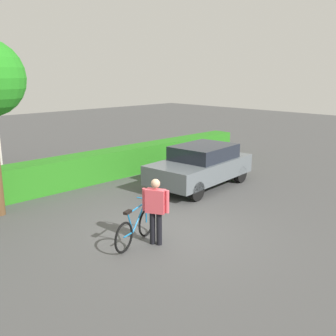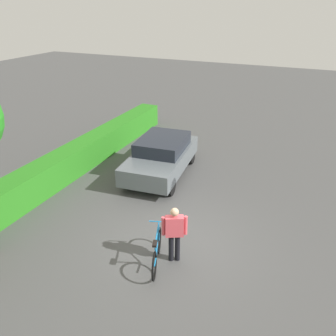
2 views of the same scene
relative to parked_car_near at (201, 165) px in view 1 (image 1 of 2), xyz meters
The scene contains 5 objects.
ground_plane 4.23m from the parked_car_near, 149.66° to the right, with size 60.00×60.00×0.00m, color #484848.
hedge_row 4.78m from the parked_car_near, 138.78° to the left, with size 17.74×0.90×1.04m, color #28781C.
parked_car_near is the anchor object (origin of this frame).
bicycle 5.07m from the parked_car_near, 156.28° to the right, with size 1.61×0.70×0.95m.
person_rider 4.93m from the parked_car_near, 151.16° to the right, with size 0.38×0.58×1.56m.
Camera 1 is at (-6.27, -6.33, 3.84)m, focal length 41.17 mm.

